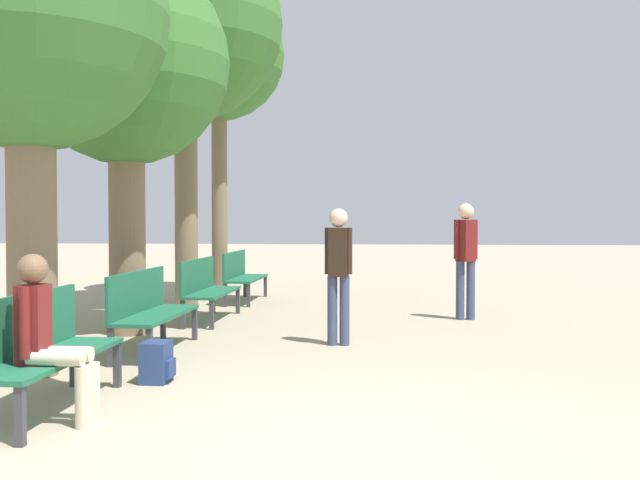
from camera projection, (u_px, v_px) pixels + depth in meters
name	position (u px, v px, depth m)	size (l,w,h in m)	color
ground_plane	(305.00, 446.00, 4.79)	(80.00, 80.00, 0.00)	tan
bench_row_0	(38.00, 345.00, 5.63)	(0.50, 1.79, 0.93)	#1E6042
bench_row_1	(148.00, 306.00, 8.18)	(0.50, 1.79, 0.93)	#1E6042
bench_row_2	(206.00, 286.00, 10.74)	(0.50, 1.79, 0.93)	#1E6042
bench_row_3	(241.00, 273.00, 13.29)	(0.50, 1.79, 0.93)	#1E6042
tree_row_0	(29.00, 19.00, 6.87)	(2.68, 2.68, 4.87)	#7A664C
tree_row_1	(126.00, 66.00, 9.38)	(2.73, 2.73, 4.98)	#7A664C
tree_row_2	(185.00, 25.00, 12.08)	(3.33, 3.33, 6.54)	#7A664C
tree_row_3	(219.00, 57.00, 14.46)	(2.67, 2.67, 6.22)	#7A664C
person_seated	(48.00, 334.00, 5.28)	(0.59, 0.33, 1.27)	beige
backpack	(157.00, 362.00, 6.66)	(0.28, 0.31, 0.38)	navy
pedestrian_near	(466.00, 253.00, 10.84)	(0.36, 0.32, 1.77)	#384260
pedestrian_mid	(338.00, 267.00, 8.61)	(0.34, 0.23, 1.66)	#384260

